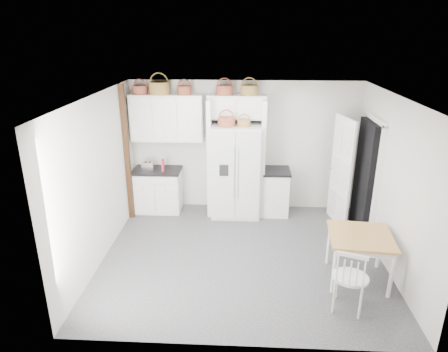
{
  "coord_description": "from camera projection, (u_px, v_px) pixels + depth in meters",
  "views": [
    {
      "loc": [
        0.0,
        -5.72,
        3.5
      ],
      "look_at": [
        -0.32,
        0.4,
        1.25
      ],
      "focal_mm": 32.0,
      "sensor_mm": 36.0,
      "label": 1
    }
  ],
  "objects": [
    {
      "name": "ceiling",
      "position": [
        245.0,
        97.0,
        5.67
      ],
      "size": [
        4.5,
        4.5,
        0.0
      ],
      "primitive_type": "plane",
      "color": "white",
      "rests_on": "wall_back"
    },
    {
      "name": "dining_table",
      "position": [
        358.0,
        257.0,
        5.84
      ],
      "size": [
        0.96,
        0.96,
        0.73
      ],
      "primitive_type": "cube",
      "rotation": [
        0.0,
        0.0,
        -0.1
      ],
      "color": "#A66F3A",
      "rests_on": "floor"
    },
    {
      "name": "base_cab_left",
      "position": [
        158.0,
        191.0,
        8.1
      ],
      "size": [
        0.91,
        0.58,
        0.84
      ],
      "primitive_type": "cube",
      "color": "silver",
      "rests_on": "floor"
    },
    {
      "name": "wall_right",
      "position": [
        393.0,
        185.0,
        6.01
      ],
      "size": [
        0.0,
        4.0,
        4.0
      ],
      "primitive_type": "plane",
      "rotation": [
        1.57,
        0.0,
        -1.57
      ],
      "color": "beige",
      "rests_on": "floor"
    },
    {
      "name": "fridge_panel_left",
      "position": [
        210.0,
        157.0,
        7.8
      ],
      "size": [
        0.08,
        0.6,
        2.3
      ],
      "primitive_type": "cube",
      "color": "silver",
      "rests_on": "floor"
    },
    {
      "name": "basket_bridge_a",
      "position": [
        224.0,
        90.0,
        7.46
      ],
      "size": [
        0.31,
        0.31,
        0.17
      ],
      "primitive_type": "cylinder",
      "color": "brown",
      "rests_on": "bridge_cabinet"
    },
    {
      "name": "basket_upper_b",
      "position": [
        159.0,
        88.0,
        7.51
      ],
      "size": [
        0.39,
        0.39,
        0.23
      ],
      "primitive_type": "cylinder",
      "color": "brown",
      "rests_on": "upper_cabinet"
    },
    {
      "name": "wall_left",
      "position": [
        99.0,
        179.0,
        6.23
      ],
      "size": [
        0.0,
        4.0,
        4.0
      ],
      "primitive_type": "plane",
      "rotation": [
        1.57,
        0.0,
        1.57
      ],
      "color": "beige",
      "rests_on": "floor"
    },
    {
      "name": "refrigerator",
      "position": [
        236.0,
        171.0,
        7.79
      ],
      "size": [
        0.94,
        0.75,
        1.81
      ],
      "primitive_type": "cube",
      "color": "silver",
      "rests_on": "floor"
    },
    {
      "name": "floor",
      "position": [
        242.0,
        256.0,
        6.57
      ],
      "size": [
        4.5,
        4.5,
        0.0
      ],
      "primitive_type": "plane",
      "color": "#302F35",
      "rests_on": "ground"
    },
    {
      "name": "bridge_cabinet",
      "position": [
        237.0,
        107.0,
        7.56
      ],
      "size": [
        1.12,
        0.34,
        0.45
      ],
      "primitive_type": "cube",
      "color": "silver",
      "rests_on": "wall_back"
    },
    {
      "name": "fridge_panel_right",
      "position": [
        262.0,
        158.0,
        7.75
      ],
      "size": [
        0.08,
        0.6,
        2.3
      ],
      "primitive_type": "cube",
      "color": "silver",
      "rests_on": "floor"
    },
    {
      "name": "wall_back",
      "position": [
        244.0,
        146.0,
        7.99
      ],
      "size": [
        4.5,
        0.0,
        4.5
      ],
      "primitive_type": "plane",
      "rotation": [
        1.57,
        0.0,
        0.0
      ],
      "color": "beige",
      "rests_on": "floor"
    },
    {
      "name": "trim_post",
      "position": [
        127.0,
        154.0,
        7.49
      ],
      "size": [
        0.09,
        0.09,
        2.6
      ],
      "primitive_type": "cube",
      "color": "black",
      "rests_on": "floor"
    },
    {
      "name": "windsor_chair",
      "position": [
        350.0,
        277.0,
        5.17
      ],
      "size": [
        0.58,
        0.56,
        0.96
      ],
      "primitive_type": "cube",
      "rotation": [
        0.0,
        0.0,
        -0.34
      ],
      "color": "silver",
      "rests_on": "floor"
    },
    {
      "name": "basket_fridge_a",
      "position": [
        226.0,
        122.0,
        7.37
      ],
      "size": [
        0.32,
        0.32,
        0.17
      ],
      "primitive_type": "cylinder",
      "color": "brown",
      "rests_on": "refrigerator"
    },
    {
      "name": "cookbook_cream",
      "position": [
        162.0,
        165.0,
        7.82
      ],
      "size": [
        0.07,
        0.15,
        0.23
      ],
      "primitive_type": "cube",
      "rotation": [
        0.0,
        0.0,
        0.23
      ],
      "color": "beige",
      "rests_on": "counter_left"
    },
    {
      "name": "door_slab",
      "position": [
        341.0,
        172.0,
        7.38
      ],
      "size": [
        0.21,
        0.79,
        2.05
      ],
      "primitive_type": "cube",
      "rotation": [
        0.0,
        0.0,
        -1.36
      ],
      "color": "white",
      "rests_on": "floor"
    },
    {
      "name": "counter_right",
      "position": [
        276.0,
        171.0,
        7.82
      ],
      "size": [
        0.54,
        0.64,
        0.04
      ],
      "primitive_type": "cube",
      "color": "black",
      "rests_on": "base_cab_right"
    },
    {
      "name": "doorway_void",
      "position": [
        366.0,
        179.0,
        7.05
      ],
      "size": [
        0.18,
        0.85,
        2.05
      ],
      "primitive_type": "cube",
      "color": "black",
      "rests_on": "floor"
    },
    {
      "name": "base_cab_right",
      "position": [
        275.0,
        192.0,
        7.98
      ],
      "size": [
        0.5,
        0.6,
        0.87
      ],
      "primitive_type": "cube",
      "color": "silver",
      "rests_on": "floor"
    },
    {
      "name": "upper_cabinet",
      "position": [
        167.0,
        118.0,
        7.7
      ],
      "size": [
        1.4,
        0.34,
        0.9
      ],
      "primitive_type": "cube",
      "color": "silver",
      "rests_on": "wall_back"
    },
    {
      "name": "cookbook_red",
      "position": [
        163.0,
        165.0,
        7.82
      ],
      "size": [
        0.05,
        0.16,
        0.23
      ],
      "primitive_type": "cube",
      "rotation": [
        0.0,
        0.0,
        0.09
      ],
      "color": "red",
      "rests_on": "counter_left"
    },
    {
      "name": "basket_fridge_b",
      "position": [
        244.0,
        123.0,
        7.36
      ],
      "size": [
        0.24,
        0.24,
        0.13
      ],
      "primitive_type": "cylinder",
      "color": "brown",
      "rests_on": "refrigerator"
    },
    {
      "name": "basket_upper_c",
      "position": [
        184.0,
        90.0,
        7.5
      ],
      "size": [
        0.27,
        0.27,
        0.16
      ],
      "primitive_type": "cylinder",
      "color": "brown",
      "rests_on": "upper_cabinet"
    },
    {
      "name": "toaster",
      "position": [
        148.0,
        166.0,
        7.89
      ],
      "size": [
        0.24,
        0.15,
        0.16
      ],
      "primitive_type": "cube",
      "rotation": [
        0.0,
        0.0,
        -0.07
      ],
      "color": "silver",
      "rests_on": "counter_left"
    },
    {
      "name": "basket_bridge_b",
      "position": [
        249.0,
        90.0,
        7.44
      ],
      "size": [
        0.32,
        0.32,
        0.18
      ],
      "primitive_type": "cylinder",
      "color": "brown",
      "rests_on": "bridge_cabinet"
    },
    {
      "name": "basket_upper_a",
      "position": [
        140.0,
        90.0,
        7.54
      ],
      "size": [
        0.28,
        0.28,
        0.16
      ],
      "primitive_type": "cylinder",
      "color": "brown",
      "rests_on": "upper_cabinet"
    },
    {
      "name": "counter_left",
      "position": [
        157.0,
        170.0,
        7.95
      ],
      "size": [
        0.95,
        0.61,
        0.04
      ],
      "primitive_type": "cube",
      "color": "black",
      "rests_on": "base_cab_left"
    }
  ]
}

